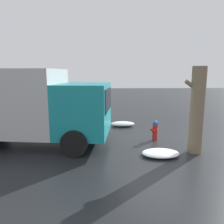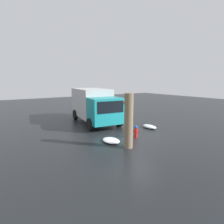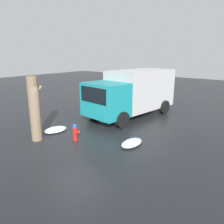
# 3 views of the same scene
# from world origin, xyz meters

# --- Properties ---
(ground_plane) EXTENTS (60.00, 60.00, 0.00)m
(ground_plane) POSITION_xyz_m (0.00, 0.00, 0.00)
(ground_plane) COLOR black
(fire_hydrant) EXTENTS (0.36, 0.36, 0.80)m
(fire_hydrant) POSITION_xyz_m (0.00, -0.00, 0.41)
(fire_hydrant) COLOR red
(fire_hydrant) RESTS_ON ground_plane
(tree_trunk) EXTENTS (0.72, 0.47, 2.95)m
(tree_trunk) POSITION_xyz_m (-1.04, 1.46, 1.49)
(tree_trunk) COLOR #7F6B51
(tree_trunk) RESTS_ON ground_plane
(delivery_truck) EXTENTS (6.48, 3.27, 2.88)m
(delivery_truck) POSITION_xyz_m (5.18, 0.23, 1.57)
(delivery_truck) COLOR teal
(delivery_truck) RESTS_ON ground_plane
(snow_pile_by_hydrant) EXTENTS (1.23, 0.67, 0.24)m
(snow_pile_by_hydrant) POSITION_xyz_m (1.13, -2.37, 0.12)
(snow_pile_by_hydrant) COLOR white
(snow_pile_by_hydrant) RESTS_ON ground_plane
(snow_pile_curbside) EXTENTS (1.25, 0.89, 0.17)m
(snow_pile_curbside) POSITION_xyz_m (0.22, 1.74, 0.09)
(snow_pile_curbside) COLOR white
(snow_pile_curbside) RESTS_ON ground_plane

